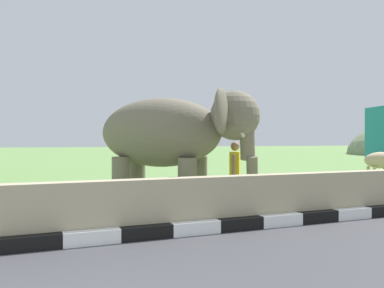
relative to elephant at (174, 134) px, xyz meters
The scene contains 4 objects.
barrier_parapet 2.99m from the elephant, 119.85° to the right, with size 28.00×0.36×1.00m, color tan.
elephant is the anchor object (origin of this frame).
person_handler 1.80m from the elephant, 10.74° to the right, with size 0.44×0.59×1.66m.
cow_near 10.44m from the elephant, 15.86° to the left, with size 1.92×0.78×1.23m.
Camera 1 is at (0.12, -2.84, 1.67)m, focal length 36.59 mm.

